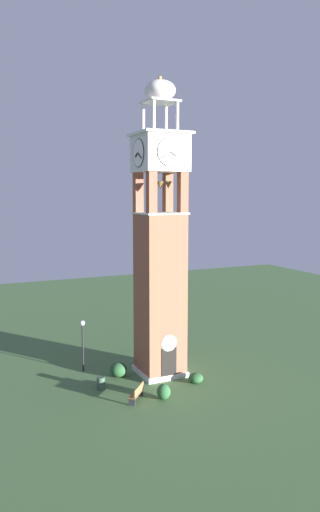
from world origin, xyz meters
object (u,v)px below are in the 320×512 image
object	(u,v)px
clock_tower	(160,256)
trash_bin	(101,383)
lamp_post	(83,336)
park_bench	(137,393)

from	to	relation	value
clock_tower	trash_bin	xyz separation A→B (m)	(-4.55, -0.90, -7.80)
clock_tower	trash_bin	distance (m)	9.08
clock_tower	lamp_post	size ratio (longest dim) A/B	5.48
clock_tower	lamp_post	distance (m)	7.83
clock_tower	park_bench	xyz separation A→B (m)	(-3.14, -3.49, -7.72)
trash_bin	park_bench	bearing A→B (deg)	-61.44
park_bench	lamp_post	distance (m)	6.69
clock_tower	lamp_post	bearing A→B (deg)	150.00
park_bench	lamp_post	xyz separation A→B (m)	(-1.53, 6.19, 2.05)
park_bench	lamp_post	bearing A→B (deg)	103.87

